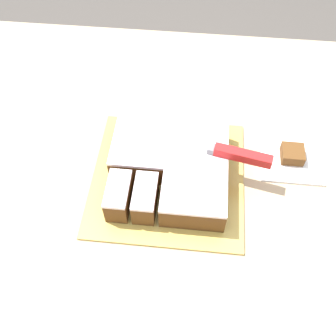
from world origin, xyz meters
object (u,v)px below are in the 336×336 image
Objects in this scene: cake at (170,167)px; knife at (230,153)px; brownie at (292,154)px; cake_board at (168,177)px.

cake is 0.82× the size of knife.
brownie is at bearing -147.16° from knife.
cake is at bearing -164.26° from brownie.
cake_board is at bearing -163.71° from brownie.
cake reaches higher than brownie.
cake is at bearing 44.58° from cake_board.
cake is 0.29m from brownie.
cake is (0.00, 0.00, 0.04)m from cake_board.
knife reaches higher than brownie.
brownie is (0.28, 0.08, -0.02)m from cake.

